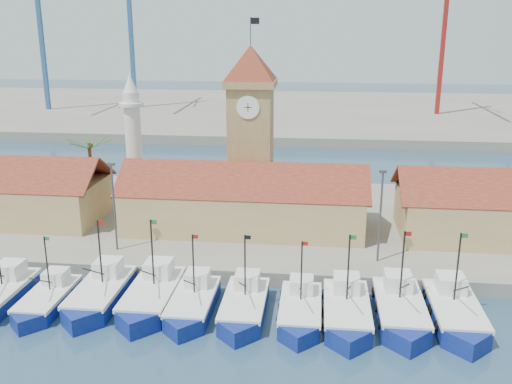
# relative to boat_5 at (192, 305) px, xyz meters

# --- Properties ---
(ground) EXTENTS (400.00, 400.00, 0.00)m
(ground) POSITION_rel_boat_5_xyz_m (2.16, -2.55, -0.74)
(ground) COLOR #1D3A4D
(ground) RESTS_ON ground
(quay) EXTENTS (140.00, 32.00, 1.50)m
(quay) POSITION_rel_boat_5_xyz_m (2.16, 21.45, 0.01)
(quay) COLOR gray
(quay) RESTS_ON ground
(terminal) EXTENTS (240.00, 80.00, 2.00)m
(terminal) POSITION_rel_boat_5_xyz_m (2.16, 107.45, 0.26)
(terminal) COLOR gray
(terminal) RESTS_ON ground
(boat_2) EXTENTS (3.22, 8.82, 6.67)m
(boat_2) POSITION_rel_boat_5_xyz_m (-12.61, -0.62, -0.05)
(boat_2) COLOR navy
(boat_2) RESTS_ON ground
(boat_3) EXTENTS (3.79, 10.37, 7.85)m
(boat_3) POSITION_rel_boat_5_xyz_m (-8.40, 0.64, 0.07)
(boat_3) COLOR navy
(boat_3) RESTS_ON ground
(boat_4) EXTENTS (3.90, 10.68, 8.08)m
(boat_4) POSITION_rel_boat_5_xyz_m (-3.76, 0.70, 0.10)
(boat_4) COLOR navy
(boat_4) RESTS_ON ground
(boat_5) EXTENTS (3.45, 9.46, 7.15)m
(boat_5) POSITION_rel_boat_5_xyz_m (0.00, 0.00, 0.00)
(boat_5) COLOR navy
(boat_5) RESTS_ON ground
(boat_6) EXTENTS (3.53, 9.67, 7.32)m
(boat_6) POSITION_rel_boat_5_xyz_m (4.39, -0.06, 0.02)
(boat_6) COLOR navy
(boat_6) RESTS_ON ground
(boat_7) EXTENTS (3.39, 9.29, 7.03)m
(boat_7) POSITION_rel_boat_5_xyz_m (9.09, -0.22, -0.01)
(boat_7) COLOR navy
(boat_7) RESTS_ON ground
(boat_8) EXTENTS (3.73, 10.22, 7.73)m
(boat_8) POSITION_rel_boat_5_xyz_m (12.88, -0.14, 0.06)
(boat_8) COLOR navy
(boat_8) RESTS_ON ground
(boat_9) EXTENTS (3.84, 10.52, 7.96)m
(boat_9) POSITION_rel_boat_5_xyz_m (17.27, 0.53, 0.08)
(boat_9) COLOR navy
(boat_9) RESTS_ON ground
(boat_10) EXTENTS (3.84, 10.53, 7.96)m
(boat_10) POSITION_rel_boat_5_xyz_m (21.66, 0.61, 0.08)
(boat_10) COLOR navy
(boat_10) RESTS_ON ground
(hall_center) EXTENTS (27.04, 10.13, 7.61)m
(hall_center) POSITION_rel_boat_5_xyz_m (2.16, 17.45, 3.25)
(hall_center) COLOR tan
(hall_center) RESTS_ON quay
(clock_tower) EXTENTS (5.80, 5.80, 22.70)m
(clock_tower) POSITION_rel_boat_5_xyz_m (2.16, 23.45, 11.22)
(clock_tower) COLOR tan
(clock_tower) RESTS_ON quay
(minaret) EXTENTS (3.00, 3.00, 16.30)m
(minaret) POSITION_rel_boat_5_xyz_m (-12.84, 25.45, 8.99)
(minaret) COLOR silver
(minaret) RESTS_ON quay
(palm_tree) EXTENTS (5.60, 5.03, 8.39)m
(palm_tree) POSITION_rel_boat_5_xyz_m (-17.84, 23.45, 5.51)
(palm_tree) COLOR brown
(palm_tree) RESTS_ON quay
(lamp_posts) EXTENTS (80.70, 0.25, 9.03)m
(lamp_posts) POSITION_rel_boat_5_xyz_m (2.66, 9.45, 5.74)
(lamp_posts) COLOR #3F3F44
(lamp_posts) RESTS_ON quay
(crane_blue_far) EXTENTS (1.00, 32.86, 45.20)m
(crane_blue_far) POSITION_rel_boat_5_xyz_m (-60.25, 98.10, 26.35)
(crane_blue_far) COLOR #2B5383
(crane_blue_far) RESTS_ON terminal
(crane_blue_near) EXTENTS (1.00, 32.63, 40.30)m
(crane_blue_near) POSITION_rel_boat_5_xyz_m (-38.87, 104.00, 23.63)
(crane_blue_near) COLOR #2B5383
(crane_blue_near) RESTS_ON terminal
(crane_red_right) EXTENTS (1.00, 34.15, 42.73)m
(crane_red_right) POSITION_rel_boat_5_xyz_m (39.02, 100.85, 25.10)
(crane_red_right) COLOR maroon
(crane_red_right) RESTS_ON terminal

